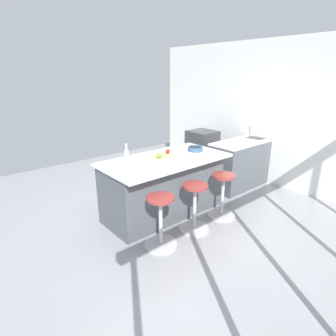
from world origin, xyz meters
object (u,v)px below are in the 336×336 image
apple_green (159,155)px  fruit_bowl (195,149)px  apple_red (168,151)px  cutting_board (163,156)px  kitchen_island (164,186)px  stool_near_camera (161,223)px  stool_middle (194,209)px  stool_by_window (222,197)px  oven_range (202,149)px  water_bottle (127,157)px

apple_green → fruit_bowl: 0.75m
apple_red → cutting_board: bearing=17.8°
kitchen_island → stool_near_camera: size_ratio=2.79×
kitchen_island → apple_green: size_ratio=23.54×
stool_middle → apple_green: apple_green is taller
stool_middle → apple_red: apple_red is taller
kitchen_island → stool_by_window: (-0.62, 0.68, -0.14)m
oven_range → fruit_bowl: fruit_bowl is taller
stool_by_window → apple_red: 1.12m
apple_red → water_bottle: size_ratio=0.23×
stool_middle → apple_red: 1.03m
oven_range → stool_by_window: size_ratio=1.26×
kitchen_island → cutting_board: bearing=-111.0°
stool_middle → apple_green: 0.95m
water_bottle → apple_red: bearing=-177.2°
kitchen_island → cutting_board: size_ratio=5.48×
stool_by_window → water_bottle: water_bottle is taller
oven_range → fruit_bowl: 2.05m
fruit_bowl → apple_green: bearing=-2.2°
cutting_board → apple_green: 0.13m
stool_by_window → stool_near_camera: bearing=0.0°
apple_red → kitchen_island: bearing=30.4°
kitchen_island → water_bottle: bearing=-4.8°
apple_red → oven_range: bearing=-151.1°
stool_by_window → fruit_bowl: (-0.03, -0.65, 0.64)m
stool_middle → stool_near_camera: 0.62m
oven_range → apple_red: (2.04, 1.13, 0.55)m
stool_by_window → oven_range: bearing=-129.6°
oven_range → kitchen_island: size_ratio=0.45×
stool_near_camera → fruit_bowl: 1.57m
stool_middle → stool_near_camera: same height
stool_middle → stool_near_camera: size_ratio=1.00×
stool_near_camera → cutting_board: (-0.64, -0.73, 0.61)m
water_bottle → fruit_bowl: 1.29m
cutting_board → apple_red: (-0.14, -0.04, 0.05)m
cutting_board → fruit_bowl: fruit_bowl is taller
cutting_board → water_bottle: (0.65, -0.01, 0.11)m
cutting_board → apple_red: apple_red is taller
apple_red → apple_green: size_ratio=0.87×
stool_by_window → apple_green: size_ratio=8.42×
cutting_board → water_bottle: bearing=-0.5°
apple_green → water_bottle: water_bottle is taller
stool_by_window → apple_red: (0.47, -0.77, 0.66)m
stool_middle → water_bottle: bearing=-49.3°
stool_by_window → apple_green: bearing=-43.4°
cutting_board → apple_green: (0.11, 0.05, 0.05)m
stool_near_camera → water_bottle: 1.03m
kitchen_island → stool_by_window: size_ratio=2.79×
apple_green → water_bottle: 0.54m
apple_green → oven_range: bearing=-151.9°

